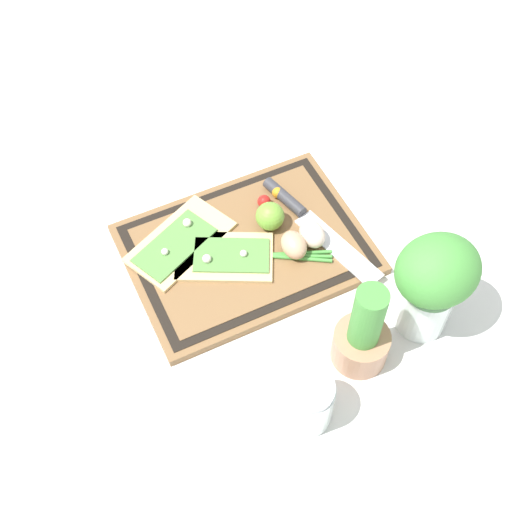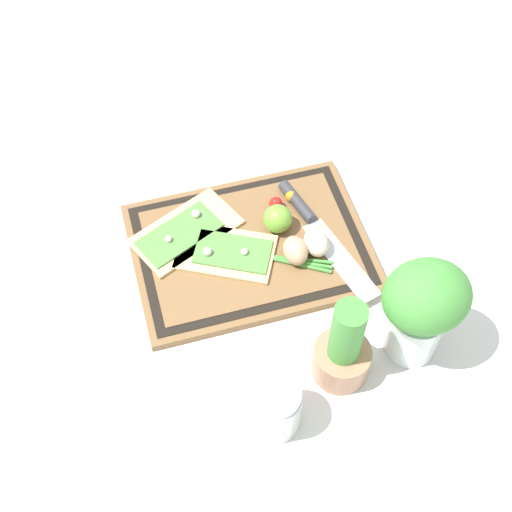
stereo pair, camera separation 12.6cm
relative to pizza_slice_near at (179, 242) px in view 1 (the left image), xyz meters
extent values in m
plane|color=silver|center=(-0.11, 0.06, -0.03)|extent=(6.00, 6.00, 0.00)
cube|color=brown|center=(-0.11, 0.06, -0.02)|extent=(0.43, 0.31, 0.02)
cube|color=black|center=(-0.11, 0.06, -0.01)|extent=(0.40, 0.29, 0.00)
cube|color=brown|center=(-0.11, 0.06, -0.01)|extent=(0.37, 0.26, 0.00)
cube|color=#DBBC7F|center=(0.00, 0.00, 0.00)|extent=(0.22, 0.18, 0.01)
cube|color=#568942|center=(0.01, 0.01, 0.00)|extent=(0.17, 0.13, 0.00)
sphere|color=silver|center=(-0.03, -0.03, 0.01)|extent=(0.02, 0.02, 0.02)
sphere|color=silver|center=(0.03, 0.02, 0.01)|extent=(0.01, 0.01, 0.01)
cube|color=#DBBC7F|center=(-0.06, 0.06, 0.00)|extent=(0.20, 0.17, 0.01)
cube|color=#568942|center=(-0.07, 0.07, 0.00)|extent=(0.15, 0.13, 0.00)
sphere|color=silver|center=(-0.03, 0.06, 0.01)|extent=(0.02, 0.02, 0.02)
sphere|color=silver|center=(-0.09, 0.08, 0.01)|extent=(0.01, 0.01, 0.01)
cube|color=silver|center=(-0.26, 0.13, 0.00)|extent=(0.09, 0.20, 0.00)
cylinder|color=#38383D|center=(-0.22, -0.01, 0.01)|extent=(0.05, 0.10, 0.02)
ellipsoid|color=tan|center=(-0.18, 0.11, 0.02)|extent=(0.04, 0.06, 0.04)
ellipsoid|color=beige|center=(-0.22, 0.10, 0.02)|extent=(0.04, 0.06, 0.04)
sphere|color=#70A838|center=(-0.17, 0.03, 0.02)|extent=(0.05, 0.05, 0.05)
sphere|color=red|center=(-0.18, -0.01, 0.01)|extent=(0.03, 0.03, 0.03)
sphere|color=orange|center=(-0.21, -0.02, 0.01)|extent=(0.02, 0.02, 0.02)
cylinder|color=#47933D|center=(-0.12, 0.09, 0.00)|extent=(0.23, 0.14, 0.01)
cylinder|color=#47933D|center=(-0.12, 0.09, 0.00)|extent=(0.24, 0.13, 0.01)
cylinder|color=#47933D|center=(-0.12, 0.09, 0.00)|extent=(0.25, 0.11, 0.01)
cylinder|color=#AD7A5B|center=(-0.19, 0.33, 0.01)|extent=(0.09, 0.09, 0.07)
cylinder|color=#47933D|center=(-0.19, 0.33, 0.09)|extent=(0.05, 0.05, 0.16)
cylinder|color=silver|center=(-0.06, 0.38, 0.02)|extent=(0.08, 0.08, 0.09)
cylinder|color=#B73323|center=(-0.06, 0.38, -0.01)|extent=(0.07, 0.07, 0.03)
cylinder|color=silver|center=(-0.06, 0.38, 0.07)|extent=(0.08, 0.08, 0.01)
cylinder|color=silver|center=(-0.31, 0.32, 0.03)|extent=(0.09, 0.09, 0.10)
ellipsoid|color=#47933D|center=(-0.31, 0.32, 0.13)|extent=(0.14, 0.12, 0.11)
camera|label=1|loc=(0.20, 0.74, 1.04)|focal=50.00mm
camera|label=2|loc=(0.09, 0.79, 1.04)|focal=50.00mm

